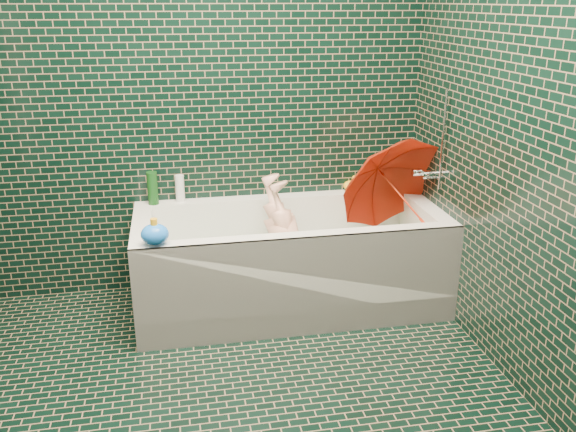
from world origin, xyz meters
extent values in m
plane|color=black|center=(0.00, 0.00, 0.00)|extent=(2.80, 2.80, 0.00)
plane|color=black|center=(0.00, 1.40, 1.25)|extent=(2.80, 0.00, 2.80)
plane|color=black|center=(0.00, -1.40, 1.25)|extent=(2.80, 0.00, 2.80)
plane|color=black|center=(1.30, 0.00, 1.25)|extent=(0.00, 2.80, 2.80)
cube|color=white|center=(0.45, 1.02, 0.07)|extent=(1.70, 0.75, 0.15)
cube|color=white|center=(0.45, 1.35, 0.35)|extent=(1.70, 0.10, 0.40)
cube|color=white|center=(0.45, 0.70, 0.35)|extent=(1.70, 0.10, 0.40)
cube|color=white|center=(1.25, 1.02, 0.35)|extent=(0.10, 0.55, 0.40)
cube|color=white|center=(-0.35, 1.02, 0.35)|extent=(0.10, 0.55, 0.40)
cube|color=white|center=(0.45, 0.66, 0.28)|extent=(1.70, 0.02, 0.55)
cube|color=#56D52A|center=(0.45, 1.02, 0.16)|extent=(1.35, 0.47, 0.01)
cube|color=silver|center=(0.45, 1.02, 0.30)|extent=(1.48, 0.53, 0.00)
cylinder|color=silver|center=(1.28, 1.02, 0.73)|extent=(0.14, 0.05, 0.05)
cylinder|color=silver|center=(1.20, 1.08, 0.73)|extent=(0.05, 0.04, 0.04)
cylinder|color=silver|center=(1.27, 0.92, 0.95)|extent=(0.01, 0.01, 0.55)
imported|color=#F1AE96|center=(0.47, 1.06, 0.31)|extent=(0.92, 0.36, 0.42)
imported|color=red|center=(1.08, 0.99, 0.63)|extent=(0.89, 0.88, 0.94)
imported|color=white|center=(1.25, 1.36, 0.55)|extent=(0.14, 0.14, 0.28)
imported|color=#46217D|center=(1.25, 1.37, 0.55)|extent=(0.08, 0.08, 0.17)
imported|color=#124015|center=(1.06, 1.32, 0.55)|extent=(0.17, 0.17, 0.17)
cylinder|color=#124015|center=(1.08, 1.32, 0.66)|extent=(0.06, 0.06, 0.23)
cylinder|color=silver|center=(1.25, 1.34, 0.64)|extent=(0.06, 0.06, 0.18)
cylinder|color=#124015|center=(-0.29, 1.34, 0.65)|extent=(0.07, 0.07, 0.19)
cylinder|color=white|center=(-0.14, 1.36, 0.63)|extent=(0.06, 0.06, 0.16)
ellipsoid|color=#FFB11A|center=(0.89, 1.37, 0.58)|extent=(0.10, 0.09, 0.06)
sphere|color=#FFB11A|center=(0.93, 1.38, 0.62)|extent=(0.04, 0.04, 0.04)
cone|color=orange|center=(0.95, 1.38, 0.62)|extent=(0.02, 0.02, 0.02)
ellipsoid|color=#1B72FA|center=(-0.27, 0.70, 0.61)|extent=(0.16, 0.14, 0.10)
cylinder|color=#FFB11A|center=(-0.27, 0.70, 0.67)|extent=(0.03, 0.03, 0.04)
camera|label=1|loc=(-0.16, -2.08, 1.67)|focal=38.00mm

